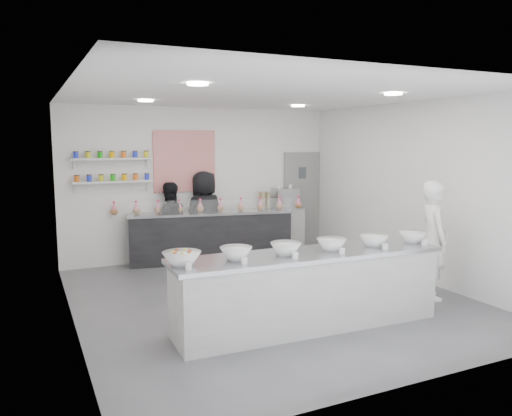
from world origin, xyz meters
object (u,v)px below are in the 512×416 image
(espresso_ledge, at_px, (275,230))
(staff_left, at_px, (169,223))
(prep_counter, at_px, (308,290))
(woman_prep, at_px, (434,240))
(back_bar, at_px, (211,237))
(staff_right, at_px, (205,215))
(espresso_machine, at_px, (285,198))

(espresso_ledge, height_order, staff_left, staff_left)
(prep_counter, height_order, woman_prep, woman_prep)
(back_bar, height_order, staff_right, staff_right)
(staff_right, bearing_deg, staff_left, -11.83)
(back_bar, xyz_separation_m, woman_prep, (2.21, -3.59, 0.40))
(back_bar, relative_size, staff_left, 2.02)
(prep_counter, relative_size, espresso_ledge, 2.82)
(espresso_machine, distance_m, staff_left, 2.54)
(prep_counter, bearing_deg, back_bar, 90.67)
(espresso_ledge, bearing_deg, staff_right, 179.09)
(staff_left, xyz_separation_m, staff_right, (0.72, 0.00, 0.10))
(espresso_ledge, height_order, espresso_machine, espresso_machine)
(espresso_ledge, height_order, staff_right, staff_right)
(back_bar, xyz_separation_m, espresso_machine, (1.76, 0.23, 0.64))
(woman_prep, bearing_deg, espresso_machine, 31.52)
(espresso_machine, height_order, staff_left, staff_left)
(espresso_ledge, relative_size, espresso_machine, 2.40)
(back_bar, xyz_separation_m, staff_right, (-0.04, 0.25, 0.39))
(prep_counter, bearing_deg, woman_prep, 7.68)
(woman_prep, xyz_separation_m, staff_right, (-2.25, 3.84, -0.01))
(prep_counter, relative_size, espresso_machine, 6.77)
(espresso_machine, relative_size, staff_right, 0.30)
(espresso_ledge, bearing_deg, prep_counter, -111.76)
(espresso_ledge, bearing_deg, woman_prep, -79.85)
(espresso_ledge, distance_m, staff_left, 2.31)
(staff_left, bearing_deg, espresso_machine, -174.46)
(espresso_machine, height_order, staff_right, staff_right)
(staff_left, distance_m, staff_right, 0.73)
(staff_left, relative_size, staff_right, 0.89)
(espresso_ledge, relative_size, staff_left, 0.80)
(woman_prep, relative_size, staff_right, 1.01)
(staff_right, bearing_deg, prep_counter, 77.53)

